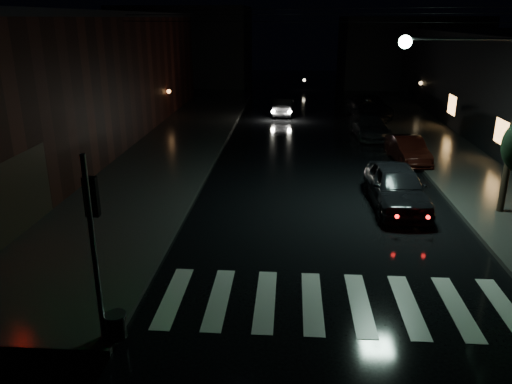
% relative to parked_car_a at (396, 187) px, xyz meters
% --- Properties ---
extents(ground, '(120.00, 120.00, 0.00)m').
position_rel_parked_car_a_xyz_m(ground, '(-5.80, -7.54, -0.82)').
color(ground, black).
rests_on(ground, ground).
extents(sidewalk_left, '(6.00, 44.00, 0.15)m').
position_rel_parked_car_a_xyz_m(sidewalk_left, '(-10.80, 6.46, -0.75)').
color(sidewalk_left, '#282826').
rests_on(sidewalk_left, ground).
extents(sidewalk_right, '(4.00, 44.00, 0.15)m').
position_rel_parked_car_a_xyz_m(sidewalk_right, '(4.20, 6.46, -0.75)').
color(sidewalk_right, '#282826').
rests_on(sidewalk_right, ground).
extents(building_left, '(10.00, 36.00, 7.00)m').
position_rel_parked_car_a_xyz_m(building_left, '(-17.80, 8.46, 2.68)').
color(building_left, black).
rests_on(building_left, ground).
extents(building_far_left, '(14.00, 10.00, 8.00)m').
position_rel_parked_car_a_xyz_m(building_far_left, '(-15.80, 37.46, 3.18)').
color(building_far_left, black).
rests_on(building_far_left, ground).
extents(building_far_right, '(14.00, 10.00, 7.00)m').
position_rel_parked_car_a_xyz_m(building_far_right, '(8.20, 37.46, 2.68)').
color(building_far_right, black).
rests_on(building_far_right, ground).
extents(crosswalk, '(9.00, 3.00, 0.01)m').
position_rel_parked_car_a_xyz_m(crosswalk, '(-2.80, -7.04, -0.82)').
color(crosswalk, beige).
rests_on(crosswalk, ground).
extents(signal_pole_corner, '(0.68, 0.61, 4.20)m').
position_rel_parked_car_a_xyz_m(signal_pole_corner, '(-7.94, -9.00, 0.72)').
color(signal_pole_corner, slate).
rests_on(signal_pole_corner, ground).
extents(utility_pole, '(4.92, 0.44, 8.00)m').
position_rel_parked_car_a_xyz_m(utility_pole, '(3.03, -0.54, 3.77)').
color(utility_pole, black).
rests_on(utility_pole, ground).
extents(parked_car_a, '(2.07, 4.89, 1.65)m').
position_rel_parked_car_a_xyz_m(parked_car_a, '(0.00, 0.00, 0.00)').
color(parked_car_a, black).
rests_on(parked_car_a, ground).
extents(parked_car_b, '(1.68, 4.01, 1.29)m').
position_rel_parked_car_a_xyz_m(parked_car_b, '(1.80, 6.37, -0.18)').
color(parked_car_b, black).
rests_on(parked_car_b, ground).
extents(parked_car_c, '(2.28, 4.80, 1.35)m').
position_rel_parked_car_a_xyz_m(parked_car_c, '(0.70, 12.06, -0.15)').
color(parked_car_c, black).
rests_on(parked_car_c, ground).
extents(parked_car_d, '(2.94, 5.74, 1.55)m').
position_rel_parked_car_a_xyz_m(parked_car_d, '(1.60, 18.36, -0.05)').
color(parked_car_d, black).
rests_on(parked_car_d, ground).
extents(oncoming_car, '(1.59, 3.94, 1.27)m').
position_rel_parked_car_a_xyz_m(oncoming_car, '(-4.59, 18.79, -0.19)').
color(oncoming_car, black).
rests_on(oncoming_car, ground).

